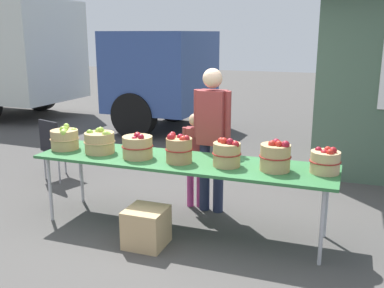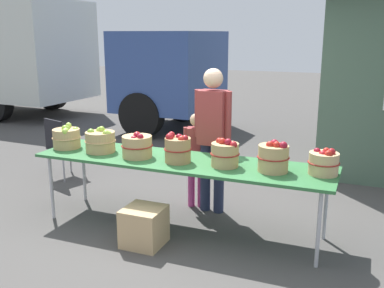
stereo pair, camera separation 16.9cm
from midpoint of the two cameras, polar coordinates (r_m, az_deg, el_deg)
name	(u,v)px [view 1 (the left image)]	position (r m, az deg, el deg)	size (l,w,h in m)	color
ground_plane	(182,228)	(4.80, -2.27, -10.72)	(40.00, 40.00, 0.00)	#474442
market_table	(182,163)	(4.55, -2.36, -2.50)	(3.10, 0.76, 0.75)	#2D6B38
apple_basket_green_0	(65,139)	(5.17, -16.94, 0.68)	(0.32, 0.32, 0.27)	tan
apple_basket_green_1	(100,142)	(4.92, -12.75, 0.29)	(0.34, 0.34, 0.28)	tan
apple_basket_red_0	(138,146)	(4.64, -8.05, -0.31)	(0.33, 0.33, 0.27)	tan
apple_basket_red_1	(179,149)	(4.43, -2.75, -0.65)	(0.28, 0.28, 0.30)	#A87F51
apple_basket_red_2	(227,153)	(4.32, 3.38, -1.20)	(0.29, 0.29, 0.29)	tan
apple_basket_red_3	(275,156)	(4.22, 9.54, -1.59)	(0.30, 0.30, 0.31)	tan
apple_basket_red_4	(325,161)	(4.26, 15.67, -2.14)	(0.29, 0.29, 0.26)	tan
vendor_adult	(212,129)	(4.95, 1.61, 1.89)	(0.43, 0.23, 1.65)	#262D4C
child_customer	(195,153)	(5.15, -0.53, -1.13)	(0.29, 0.20, 1.13)	#CC3F8C
box_truck	(26,56)	(11.48, -20.98, 10.54)	(7.78, 2.48, 2.75)	silver
folding_chair	(56,145)	(6.47, -17.75, -0.07)	(0.51, 0.51, 0.86)	black
produce_crate	(146,227)	(4.40, -7.00, -10.56)	(0.38, 0.38, 0.38)	tan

